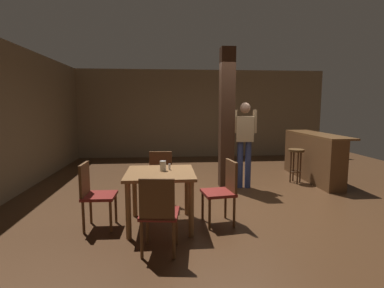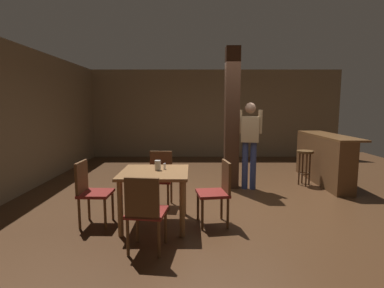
# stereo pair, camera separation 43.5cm
# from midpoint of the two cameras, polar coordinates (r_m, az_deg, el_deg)

# --- Properties ---
(ground_plane) EXTENTS (10.80, 10.80, 0.00)m
(ground_plane) POSITION_cam_midpoint_polar(r_m,az_deg,el_deg) (5.57, 5.28, -10.07)
(ground_plane) COLOR #422816
(wall_back) EXTENTS (8.00, 0.10, 2.80)m
(wall_back) POSITION_cam_midpoint_polar(r_m,az_deg,el_deg) (9.78, 0.64, 5.78)
(wall_back) COLOR #756047
(wall_back) RESTS_ON ground_plane
(pillar) EXTENTS (0.28, 0.28, 2.80)m
(pillar) POSITION_cam_midpoint_polar(r_m,az_deg,el_deg) (6.07, 4.59, 4.83)
(pillar) COLOR #382114
(pillar) RESTS_ON ground_plane
(dining_table) EXTENTS (0.93, 0.93, 0.76)m
(dining_table) POSITION_cam_midpoint_polar(r_m,az_deg,el_deg) (4.17, -9.07, -7.03)
(dining_table) COLOR brown
(dining_table) RESTS_ON ground_plane
(chair_south) EXTENTS (0.47, 0.47, 0.89)m
(chair_south) POSITION_cam_midpoint_polar(r_m,az_deg,el_deg) (3.42, -10.10, -12.51)
(chair_south) COLOR maroon
(chair_south) RESTS_ON ground_plane
(chair_west) EXTENTS (0.43, 0.43, 0.89)m
(chair_west) POSITION_cam_midpoint_polar(r_m,az_deg,el_deg) (4.35, -21.00, -8.55)
(chair_west) COLOR maroon
(chair_west) RESTS_ON ground_plane
(chair_north) EXTENTS (0.45, 0.45, 0.89)m
(chair_north) POSITION_cam_midpoint_polar(r_m,az_deg,el_deg) (5.01, -8.59, -6.09)
(chair_north) COLOR maroon
(chair_north) RESTS_ON ground_plane
(chair_east) EXTENTS (0.48, 0.48, 0.89)m
(chair_east) POSITION_cam_midpoint_polar(r_m,az_deg,el_deg) (4.23, 3.04, -8.50)
(chair_east) COLOR maroon
(chair_east) RESTS_ON ground_plane
(napkin_cup) EXTENTS (0.09, 0.09, 0.14)m
(napkin_cup) POSITION_cam_midpoint_polar(r_m,az_deg,el_deg) (4.18, -8.54, -4.18)
(napkin_cup) COLOR beige
(napkin_cup) RESTS_ON dining_table
(salt_shaker) EXTENTS (0.03, 0.03, 0.09)m
(salt_shaker) POSITION_cam_midpoint_polar(r_m,az_deg,el_deg) (4.23, -7.27, -4.36)
(salt_shaker) COLOR silver
(salt_shaker) RESTS_ON dining_table
(standing_person) EXTENTS (0.47, 0.26, 1.72)m
(standing_person) POSITION_cam_midpoint_polar(r_m,az_deg,el_deg) (6.04, 7.96, 0.98)
(standing_person) COLOR tan
(standing_person) RESTS_ON ground_plane
(bar_counter) EXTENTS (0.56, 2.16, 1.04)m
(bar_counter) POSITION_cam_midpoint_polar(r_m,az_deg,el_deg) (7.14, 20.31, -2.24)
(bar_counter) COLOR brown
(bar_counter) RESTS_ON ground_plane
(bar_stool_near) EXTENTS (0.34, 0.34, 0.73)m
(bar_stool_near) POSITION_cam_midpoint_polar(r_m,az_deg,el_deg) (6.77, 17.47, -2.52)
(bar_stool_near) COLOR #4C3319
(bar_stool_near) RESTS_ON ground_plane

